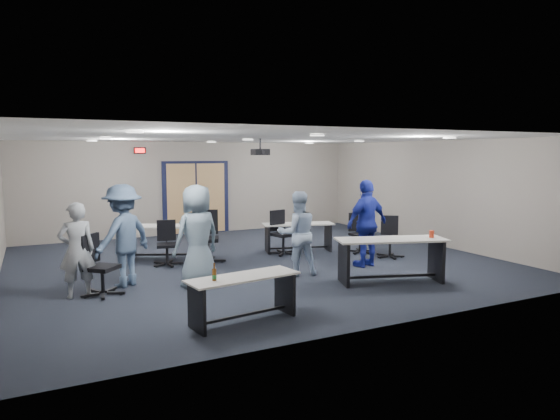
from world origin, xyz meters
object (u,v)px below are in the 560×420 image
table_back_left (170,236)px  person_lightblue (297,233)px  table_back_right (298,232)px  chair_loose_left (102,265)px  table_front_right (391,252)px  person_gray (77,250)px  person_back (123,236)px  chair_back_a (167,243)px  table_front_left (243,290)px  chair_back_c (283,233)px  chair_back_d (360,233)px  person_plaid (197,236)px  person_navy (367,223)px  chair_back_b (207,237)px  chair_loose_right (390,237)px

table_back_left → person_lightblue: 3.19m
table_back_right → chair_loose_left: 5.09m
table_front_right → table_back_right: 3.33m
table_back_left → person_gray: size_ratio=1.25×
table_back_left → person_back: size_ratio=1.08×
chair_back_a → person_lightblue: bearing=-30.9°
table_front_left → table_back_left: table_front_left is taller
table_front_left → chair_back_c: chair_back_c is taller
chair_back_d → person_plaid: bearing=-157.8°
person_gray → table_front_left: bearing=126.2°
chair_loose_left → person_navy: bearing=-48.7°
chair_back_a → person_lightblue: 2.88m
table_front_right → table_back_right: table_front_right is taller
table_front_left → person_navy: (3.66, 2.08, 0.46)m
person_gray → person_back: (0.80, 0.40, 0.12)m
chair_back_b → person_back: 2.28m
chair_loose_left → chair_loose_right: size_ratio=1.09×
table_back_left → chair_loose_left: (-1.73, -2.37, -0.01)m
person_navy → table_back_left: bearing=-45.4°
chair_loose_right → person_back: size_ratio=0.52×
chair_back_b → person_navy: (2.91, -1.81, 0.35)m
chair_back_a → table_back_left: bearing=83.2°
chair_back_b → chair_back_d: bearing=11.6°
chair_loose_left → chair_back_b: bearing=-12.1°
person_gray → table_back_left: bearing=-136.6°
person_navy → person_gray: bearing=-12.1°
person_plaid → person_back: (-1.17, 0.65, 0.00)m
table_back_right → chair_back_b: size_ratio=1.57×
table_back_right → person_lightblue: (-1.14, -2.06, 0.35)m
table_back_left → chair_back_a: 0.64m
person_lightblue → chair_back_a: bearing=-32.2°
chair_loose_right → person_back: bearing=-148.0°
chair_back_d → person_plaid: size_ratio=0.52×
table_front_left → person_gray: person_gray is taller
chair_loose_right → person_lightblue: (-2.68, -0.50, 0.35)m
table_back_left → chair_back_c: bearing=9.0°
chair_loose_left → person_navy: person_navy is taller
chair_back_d → person_lightblue: person_lightblue is taller
chair_back_d → person_back: (-5.57, -0.59, 0.44)m
chair_loose_right → table_back_left: bearing=-170.9°
table_back_left → chair_back_b: (0.63, -0.74, 0.05)m
person_plaid → chair_back_d: bearing=179.1°
person_lightblue → person_gray: bearing=7.4°
table_back_left → chair_back_d: (4.26, -1.31, -0.05)m
person_gray → person_back: 0.91m
chair_loose_left → table_back_left: bearing=7.1°
chair_back_d → person_lightblue: size_ratio=0.58×
table_front_right → person_gray: bearing=-178.1°
table_front_left → table_back_right: size_ratio=0.94×
table_back_right → person_plaid: size_ratio=0.98×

